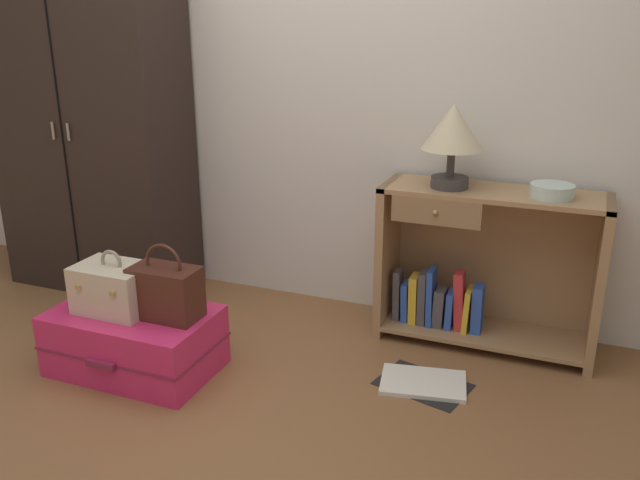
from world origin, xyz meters
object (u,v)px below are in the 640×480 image
(wardrobe, at_px, (91,124))
(table_lamp, at_px, (453,132))
(suitcase_large, at_px, (135,340))
(bottle, at_px, (67,324))
(train_case, at_px, (114,288))
(handbag, at_px, (166,291))
(bookshelf, at_px, (479,269))
(bowl, at_px, (552,191))
(open_book_on_floor, at_px, (423,383))

(wardrobe, bearing_deg, table_lamp, 0.69)
(suitcase_large, bearing_deg, table_lamp, 34.04)
(suitcase_large, xyz_separation_m, bottle, (-0.46, 0.09, -0.05))
(train_case, xyz_separation_m, handbag, (0.25, 0.03, 0.01))
(handbag, xyz_separation_m, bottle, (-0.64, 0.07, -0.30))
(bookshelf, height_order, bowl, bowl)
(bookshelf, bearing_deg, suitcase_large, -147.89)
(bowl, bearing_deg, bottle, -161.17)
(bookshelf, relative_size, handbag, 3.04)
(wardrobe, height_order, bookshelf, wardrobe)
(bookshelf, bearing_deg, wardrobe, -178.25)
(table_lamp, bearing_deg, open_book_on_floor, -86.33)
(train_case, relative_size, bottle, 1.59)
(open_book_on_floor, bearing_deg, handbag, -162.92)
(bookshelf, distance_m, train_case, 1.66)
(suitcase_large, xyz_separation_m, train_case, (-0.07, -0.01, 0.25))
(suitcase_large, bearing_deg, wardrobe, 135.07)
(suitcase_large, distance_m, open_book_on_floor, 1.28)
(bottle, bearing_deg, wardrobe, 114.67)
(bottle, bearing_deg, suitcase_large, -10.56)
(bottle, distance_m, open_book_on_floor, 1.71)
(wardrobe, relative_size, suitcase_large, 2.60)
(wardrobe, height_order, open_book_on_floor, wardrobe)
(bookshelf, bearing_deg, bowl, -8.91)
(table_lamp, relative_size, open_book_on_floor, 0.88)
(open_book_on_floor, bearing_deg, bottle, -171.45)
(wardrobe, relative_size, table_lamp, 4.93)
(table_lamp, xyz_separation_m, suitcase_large, (-1.19, -0.81, -0.87))
(suitcase_large, bearing_deg, bowl, 26.15)
(train_case, bearing_deg, handbag, 6.37)
(train_case, bearing_deg, wardrobe, 131.90)
(table_lamp, bearing_deg, train_case, -147.21)
(table_lamp, bearing_deg, wardrobe, -179.31)
(bowl, height_order, suitcase_large, bowl)
(suitcase_large, bearing_deg, bottle, 169.44)
(suitcase_large, height_order, train_case, train_case)
(wardrobe, xyz_separation_m, bookshelf, (2.14, 0.07, -0.56))
(bowl, height_order, handbag, bowl)
(wardrobe, xyz_separation_m, bottle, (0.32, -0.70, -0.84))
(table_lamp, relative_size, handbag, 1.14)
(handbag, bearing_deg, bottle, 173.82)
(bowl, bearing_deg, wardrobe, -179.51)
(wardrobe, height_order, handbag, wardrobe)
(train_case, relative_size, handbag, 0.97)
(handbag, bearing_deg, bookshelf, 35.17)
(bottle, bearing_deg, train_case, -13.86)
(open_book_on_floor, bearing_deg, table_lamp, 93.67)
(wardrobe, xyz_separation_m, open_book_on_floor, (2.01, -0.44, -0.92))
(wardrobe, xyz_separation_m, bowl, (2.42, 0.02, -0.14))
(bottle, bearing_deg, table_lamp, 23.46)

